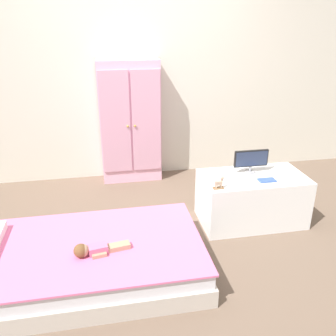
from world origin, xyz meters
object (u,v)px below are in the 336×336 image
Objects in this scene: wardrobe at (130,123)px; doll at (92,250)px; bed at (79,262)px; rocking_horse_toy at (219,183)px; tv_monitor at (251,159)px; book_blue at (267,180)px; tv_stand at (251,199)px.

doll is at bearing -103.70° from wardrobe.
rocking_horse_toy reaches higher than bed.
doll is 1.65m from tv_monitor.
rocking_horse_toy is at bearing -144.66° from tv_monitor.
wardrobe reaches higher than book_blue.
bed is 1.87m from wardrobe.
wardrobe reaches higher than rocking_horse_toy.
tv_monitor is at bearing 89.82° from tv_stand.
tv_stand is 6.30× the size of book_blue.
rocking_horse_toy is at bearing 23.14° from doll.
doll is at bearing -156.19° from tv_stand.
bed is 16.12× the size of rocking_horse_toy.
tv_monitor is (1.45, 0.73, 0.28)m from doll.
tv_stand is (1.45, 0.64, -0.07)m from doll.
wardrobe reaches higher than tv_stand.
tv_stand is at bearing 25.61° from rocking_horse_toy.
book_blue is (1.08, -1.29, -0.23)m from wardrobe.
wardrobe is at bearing 129.82° from book_blue.
tv_monitor is at bearing 35.34° from rocking_horse_toy.
bed is 12.09× the size of book_blue.
tv_monitor reaches higher than tv_stand.
book_blue is at bearing -50.18° from wardrobe.
rocking_horse_toy is (0.62, -1.36, -0.18)m from wardrobe.
doll is at bearing -47.80° from bed.
rocking_horse_toy is (1.16, 0.34, 0.38)m from bed.
wardrobe reaches higher than doll.
book_blue is (0.07, -0.12, 0.24)m from tv_stand.
tv_stand is 0.52m from rocking_horse_toy.
doll is at bearing -156.86° from rocking_horse_toy.
book_blue is (0.46, 0.07, -0.05)m from rocking_horse_toy.
tv_stand reaches higher than bed.
tv_monitor reaches higher than rocking_horse_toy.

